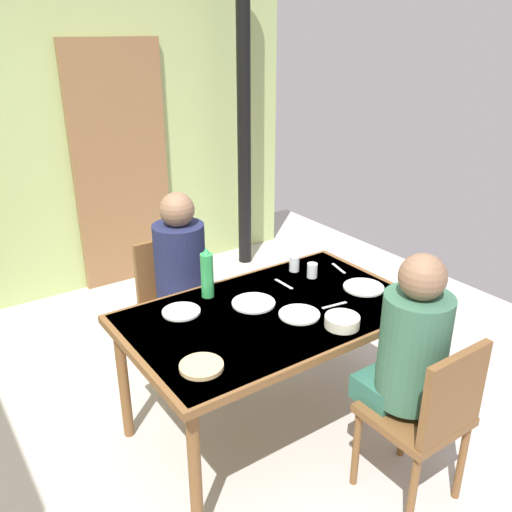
{
  "coord_description": "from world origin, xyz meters",
  "views": [
    {
      "loc": [
        -1.02,
        -2.09,
        2.07
      ],
      "look_at": [
        0.44,
        0.02,
        0.98
      ],
      "focal_mm": 38.05,
      "sensor_mm": 36.0,
      "label": 1
    }
  ],
  "objects_px": {
    "serving_bowl_center": "(342,321)",
    "chair_near_diner": "(428,415)",
    "person_near_diner": "(411,346)",
    "chair_far_diner": "(174,300)",
    "water_bottle_green_near": "(207,274)",
    "person_far_diner": "(181,265)",
    "dining_table": "(273,322)"
  },
  "relations": [
    {
      "from": "dining_table",
      "to": "water_bottle_green_near",
      "type": "bearing_deg",
      "value": 120.17
    },
    {
      "from": "dining_table",
      "to": "person_far_diner",
      "type": "relative_size",
      "value": 1.96
    },
    {
      "from": "person_far_diner",
      "to": "dining_table",
      "type": "bearing_deg",
      "value": 104.04
    },
    {
      "from": "chair_far_diner",
      "to": "water_bottle_green_near",
      "type": "bearing_deg",
      "value": 87.31
    },
    {
      "from": "serving_bowl_center",
      "to": "person_far_diner",
      "type": "bearing_deg",
      "value": 109.35
    },
    {
      "from": "serving_bowl_center",
      "to": "person_near_diner",
      "type": "bearing_deg",
      "value": -78.27
    },
    {
      "from": "serving_bowl_center",
      "to": "chair_near_diner",
      "type": "bearing_deg",
      "value": -81.47
    },
    {
      "from": "chair_far_diner",
      "to": "serving_bowl_center",
      "type": "xyz_separation_m",
      "value": [
        0.35,
        -1.13,
        0.26
      ]
    },
    {
      "from": "person_far_diner",
      "to": "water_bottle_green_near",
      "type": "height_order",
      "value": "person_far_diner"
    },
    {
      "from": "person_near_diner",
      "to": "person_far_diner",
      "type": "xyz_separation_m",
      "value": [
        -0.42,
        1.35,
        0.0
      ]
    },
    {
      "from": "chair_near_diner",
      "to": "water_bottle_green_near",
      "type": "distance_m",
      "value": 1.28
    },
    {
      "from": "person_far_diner",
      "to": "serving_bowl_center",
      "type": "relative_size",
      "value": 4.53
    },
    {
      "from": "chair_far_diner",
      "to": "water_bottle_green_near",
      "type": "height_order",
      "value": "water_bottle_green_near"
    },
    {
      "from": "chair_near_diner",
      "to": "person_far_diner",
      "type": "distance_m",
      "value": 1.57
    },
    {
      "from": "dining_table",
      "to": "chair_near_diner",
      "type": "distance_m",
      "value": 0.87
    },
    {
      "from": "person_far_diner",
      "to": "water_bottle_green_near",
      "type": "bearing_deg",
      "value": 86.26
    },
    {
      "from": "chair_far_diner",
      "to": "water_bottle_green_near",
      "type": "distance_m",
      "value": 0.61
    },
    {
      "from": "chair_near_diner",
      "to": "person_near_diner",
      "type": "relative_size",
      "value": 1.13
    },
    {
      "from": "dining_table",
      "to": "chair_near_diner",
      "type": "xyz_separation_m",
      "value": [
        0.25,
        -0.81,
        -0.17
      ]
    },
    {
      "from": "chair_near_diner",
      "to": "person_near_diner",
      "type": "height_order",
      "value": "person_near_diner"
    },
    {
      "from": "chair_far_diner",
      "to": "serving_bowl_center",
      "type": "bearing_deg",
      "value": 107.15
    },
    {
      "from": "person_near_diner",
      "to": "water_bottle_green_near",
      "type": "height_order",
      "value": "person_near_diner"
    },
    {
      "from": "water_bottle_green_near",
      "to": "serving_bowl_center",
      "type": "height_order",
      "value": "water_bottle_green_near"
    },
    {
      "from": "chair_near_diner",
      "to": "chair_far_diner",
      "type": "distance_m",
      "value": 1.67
    },
    {
      "from": "chair_near_diner",
      "to": "serving_bowl_center",
      "type": "relative_size",
      "value": 5.12
    },
    {
      "from": "dining_table",
      "to": "person_far_diner",
      "type": "bearing_deg",
      "value": 104.04
    },
    {
      "from": "chair_near_diner",
      "to": "water_bottle_green_near",
      "type": "bearing_deg",
      "value": 111.33
    },
    {
      "from": "person_near_diner",
      "to": "person_far_diner",
      "type": "height_order",
      "value": "same"
    },
    {
      "from": "dining_table",
      "to": "person_far_diner",
      "type": "xyz_separation_m",
      "value": [
        -0.17,
        0.67,
        0.12
      ]
    },
    {
      "from": "water_bottle_green_near",
      "to": "dining_table",
      "type": "bearing_deg",
      "value": -59.83
    },
    {
      "from": "chair_far_diner",
      "to": "serving_bowl_center",
      "type": "relative_size",
      "value": 5.12
    },
    {
      "from": "person_far_diner",
      "to": "chair_far_diner",
      "type": "bearing_deg",
      "value": -90.0
    }
  ]
}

